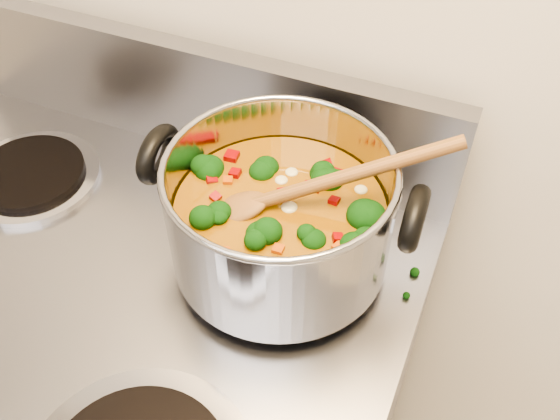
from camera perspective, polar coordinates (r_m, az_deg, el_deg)
The scene contains 3 objects.
stockpot at distance 0.68m, azimuth 0.04°, elevation -0.61°, with size 0.31×0.25×0.15m.
wooden_spoon at distance 0.66m, azimuth 1.22°, elevation 1.65°, with size 0.25×0.14×0.11m.
cooktop_crumbs at distance 0.73m, azimuth -8.01°, elevation -6.44°, with size 0.23×0.21×0.01m.
Camera 1 is at (0.33, 0.87, 1.50)m, focal length 40.00 mm.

